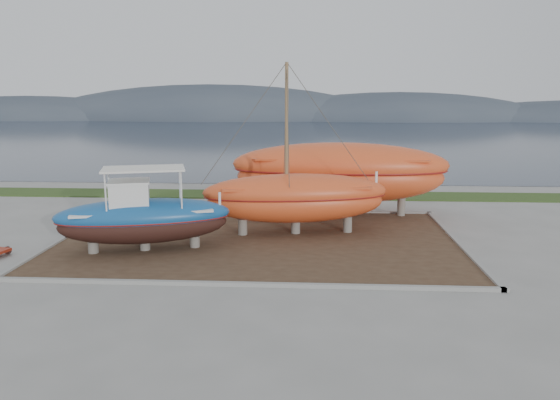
# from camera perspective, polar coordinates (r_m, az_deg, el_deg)

# --- Properties ---
(ground) EXTENTS (140.00, 140.00, 0.00)m
(ground) POSITION_cam_1_polar(r_m,az_deg,el_deg) (21.66, -3.28, -7.09)
(ground) COLOR gray
(ground) RESTS_ON ground
(dirt_patch) EXTENTS (18.00, 12.00, 0.06)m
(dirt_patch) POSITION_cam_1_polar(r_m,az_deg,el_deg) (25.46, -2.25, -4.21)
(dirt_patch) COLOR #422D1E
(dirt_patch) RESTS_ON ground
(curb_frame) EXTENTS (18.60, 12.60, 0.15)m
(curb_frame) POSITION_cam_1_polar(r_m,az_deg,el_deg) (25.44, -2.25, -4.12)
(curb_frame) COLOR gray
(curb_frame) RESTS_ON ground
(grass_strip) EXTENTS (44.00, 3.00, 0.08)m
(grass_strip) POSITION_cam_1_polar(r_m,az_deg,el_deg) (36.63, -0.51, 0.56)
(grass_strip) COLOR #284219
(grass_strip) RESTS_ON ground
(sea) EXTENTS (260.00, 100.00, 0.04)m
(sea) POSITION_cam_1_polar(r_m,az_deg,el_deg) (90.71, 1.81, 6.85)
(sea) COLOR #1C2739
(sea) RESTS_ON ground
(mountain_ridge) EXTENTS (200.00, 36.00, 20.00)m
(mountain_ridge) POSITION_cam_1_polar(r_m,az_deg,el_deg) (145.61, 2.41, 8.46)
(mountain_ridge) COLOR #333D49
(mountain_ridge) RESTS_ON ground
(blue_caique) EXTENTS (7.78, 4.24, 3.58)m
(blue_caique) POSITION_cam_1_polar(r_m,az_deg,el_deg) (24.10, -14.10, -0.97)
(blue_caique) COLOR #175494
(blue_caique) RESTS_ON dirt_patch
(white_dinghy) EXTENTS (3.82, 1.51, 1.14)m
(white_dinghy) POSITION_cam_1_polar(r_m,az_deg,el_deg) (28.16, -15.77, -1.88)
(white_dinghy) COLOR silver
(white_dinghy) RESTS_ON dirt_patch
(orange_sailboat) EXTENTS (9.20, 3.99, 8.09)m
(orange_sailboat) POSITION_cam_1_polar(r_m,az_deg,el_deg) (25.86, 1.69, 5.23)
(orange_sailboat) COLOR #D84C21
(orange_sailboat) RESTS_ON dirt_patch
(orange_bare_hull) EXTENTS (12.01, 3.83, 3.91)m
(orange_bare_hull) POSITION_cam_1_polar(r_m,az_deg,el_deg) (30.46, 6.23, 2.10)
(orange_bare_hull) COLOR #D84C21
(orange_bare_hull) RESTS_ON dirt_patch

